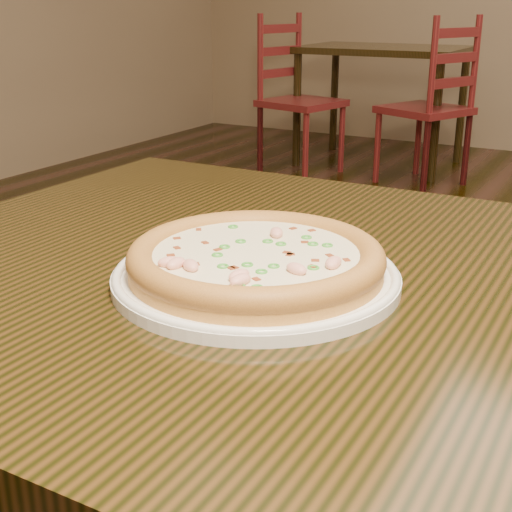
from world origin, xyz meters
The scene contains 6 objects.
hero_table centered at (-0.31, -0.18, 0.65)m, with size 1.20×0.80×0.75m.
plate centered at (-0.43, -0.23, 0.76)m, with size 0.30×0.30×0.02m.
pizza centered at (-0.43, -0.23, 0.78)m, with size 0.27×0.27×0.03m.
bg_table_left centered at (-1.66, 3.62, 0.65)m, with size 1.00×0.70×0.75m.
chair_a centered at (-2.05, 3.17, 0.44)m, with size 0.50×0.50×0.95m.
chair_b centered at (-1.21, 3.21, 0.44)m, with size 0.55×0.55×0.95m.
Camera 1 is at (-0.09, -0.83, 1.03)m, focal length 50.00 mm.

